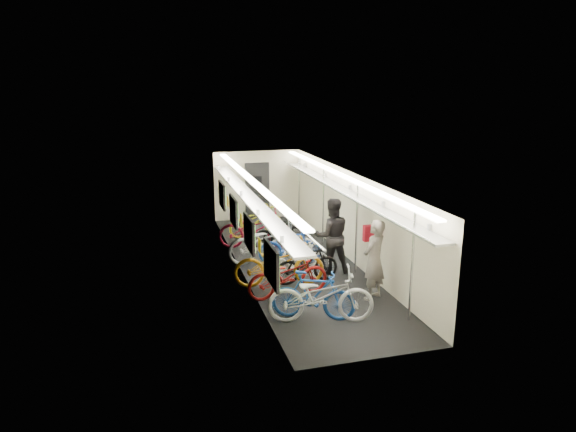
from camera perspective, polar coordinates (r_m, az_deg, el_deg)
train_car_shell at (r=13.78m, az=-1.28°, el=1.96°), size 10.00×10.00×10.00m
bicycle_0 at (r=10.34m, az=3.68°, el=-8.84°), size 2.23×1.23×1.11m
bicycle_1 at (r=10.46m, az=2.83°, el=-8.80°), size 1.76×1.14×1.03m
bicycle_2 at (r=11.51m, az=0.00°, el=-6.62°), size 1.97×0.88×1.00m
bicycle_3 at (r=12.29m, az=2.10°, el=-5.33°), size 1.63×0.55×0.96m
bicycle_4 at (r=12.10m, az=-0.99°, el=-5.24°), size 2.21×0.97×1.12m
bicycle_5 at (r=12.37m, az=1.03°, el=-4.98°), size 1.79×0.73×1.05m
bicycle_6 at (r=13.64m, az=-2.15°, el=-2.89°), size 2.19×0.76×1.15m
bicycle_7 at (r=13.53m, az=0.22°, el=-3.35°), size 1.72×0.75×1.00m
bicycle_8 at (r=14.89m, az=-3.61°, el=-1.45°), size 2.26×1.17×1.13m
bicycle_9 at (r=14.79m, az=-0.99°, el=-1.84°), size 1.67×0.66×0.98m
bicycle_10 at (r=16.12m, az=-3.60°, el=-0.55°), size 1.89×1.00×0.94m
passenger_near at (r=11.43m, az=9.53°, el=-4.82°), size 0.79×0.73×1.81m
passenger_mid at (r=12.88m, az=4.86°, el=-2.20°), size 1.01×0.83×1.92m
backpack at (r=12.06m, az=8.98°, el=-1.90°), size 0.26×0.14×0.38m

